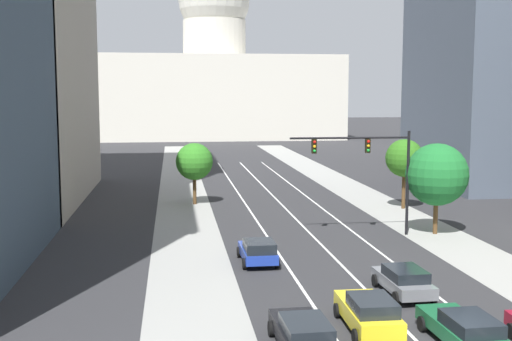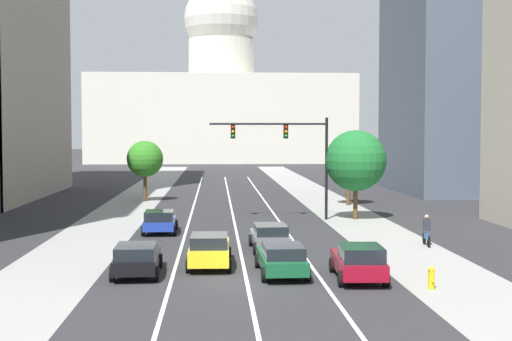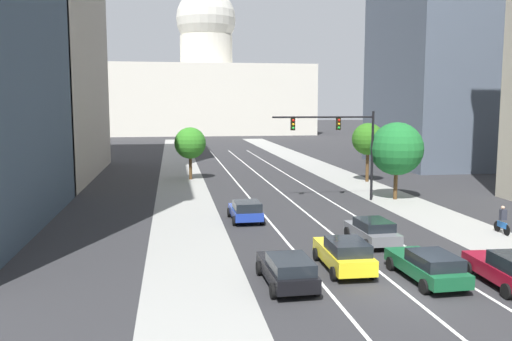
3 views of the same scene
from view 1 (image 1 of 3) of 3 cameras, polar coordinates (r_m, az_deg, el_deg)
ground_plane at (r=63.22m, az=1.40°, el=-2.15°), size 400.00×400.00×0.00m
sidewalk_left at (r=57.58m, az=-6.33°, el=-3.06°), size 4.64×130.00×0.01m
sidewalk_right at (r=60.35m, az=10.23°, el=-2.68°), size 4.64×130.00×0.01m
lane_stripe_left at (r=48.17m, az=0.42°, el=-4.95°), size 0.16×90.00×0.01m
lane_stripe_center at (r=48.68m, az=4.09°, el=-4.84°), size 0.16×90.00×0.01m
lane_stripe_right at (r=49.39m, az=7.67°, el=-4.72°), size 0.16×90.00×0.01m
capitol_building at (r=145.91m, az=-3.63°, el=7.70°), size 53.89×25.61×38.95m
car_black at (r=25.54m, az=4.11°, el=-13.96°), size 2.11×4.55×1.41m
car_blue at (r=37.81m, az=0.18°, el=-7.04°), size 2.11×4.06×1.45m
car_green at (r=27.12m, az=17.73°, el=-13.04°), size 2.12×4.84×1.41m
car_gray at (r=32.93m, az=12.80°, el=-9.34°), size 2.10×4.33×1.39m
car_yellow at (r=27.89m, az=9.83°, el=-12.10°), size 2.08×4.65×1.56m
traffic_signal_mast at (r=45.13m, az=10.14°, el=0.88°), size 8.38×0.39×7.25m
street_tree_mid_left at (r=57.69m, az=-5.42°, el=0.77°), size 3.27×3.27×5.45m
street_tree_near_right at (r=56.62m, az=12.86°, el=1.04°), size 3.22×3.22×5.95m
street_tree_mid_right at (r=46.87m, az=15.54°, el=-0.35°), size 4.34×4.34×6.37m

